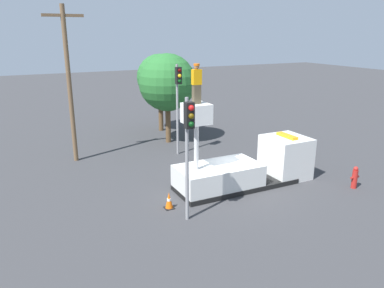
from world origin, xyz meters
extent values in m
plane|color=#38383A|center=(0.00, 0.00, 0.00)|extent=(120.00, 120.00, 0.00)
cube|color=black|center=(0.00, 0.00, 0.12)|extent=(6.13, 2.25, 0.24)
cube|color=silver|center=(-1.02, 0.00, 0.64)|extent=(4.09, 2.19, 1.28)
cube|color=silver|center=(3.07, 0.00, 1.09)|extent=(2.05, 2.19, 2.17)
cube|color=black|center=(4.10, 0.00, 1.52)|extent=(0.03, 1.86, 0.87)
cube|color=orange|center=(3.07, 0.00, 2.24)|extent=(0.36, 1.31, 0.14)
cylinder|color=silver|center=(-2.23, 0.00, 2.43)|extent=(0.22, 0.22, 2.30)
cube|color=white|center=(-2.23, 0.00, 3.93)|extent=(1.10, 1.10, 0.90)
cube|color=brown|center=(-2.23, 0.00, 4.80)|extent=(0.34, 0.26, 0.84)
cube|color=#F29E0C|center=(-2.23, 0.00, 5.55)|extent=(0.40, 0.26, 0.66)
sphere|color=#9E704C|center=(-2.23, 0.00, 5.99)|extent=(0.23, 0.23, 0.23)
cylinder|color=orange|center=(-2.23, 0.00, 6.08)|extent=(0.26, 0.26, 0.09)
cylinder|color=gray|center=(-3.67, -2.01, 2.54)|extent=(0.14, 0.14, 5.07)
cube|color=black|center=(-3.67, -2.22, 4.42)|extent=(0.34, 0.28, 1.00)
sphere|color=red|center=(-3.67, -2.40, 4.73)|extent=(0.22, 0.22, 0.22)
sphere|color=#503C07|center=(-3.67, -2.40, 4.42)|extent=(0.22, 0.22, 0.22)
sphere|color=#083710|center=(-3.67, -2.40, 4.11)|extent=(0.22, 0.22, 0.22)
cylinder|color=gray|center=(-0.45, 6.06, 2.80)|extent=(0.14, 0.14, 5.59)
cube|color=black|center=(-0.45, 5.85, 4.94)|extent=(0.34, 0.28, 1.00)
sphere|color=#490707|center=(-0.45, 5.66, 5.25)|extent=(0.22, 0.22, 0.22)
sphere|color=gold|center=(-0.45, 5.66, 4.94)|extent=(0.22, 0.22, 0.22)
sphere|color=#083710|center=(-0.45, 5.66, 4.63)|extent=(0.22, 0.22, 0.22)
cylinder|color=#B2231E|center=(5.12, -2.78, 0.47)|extent=(0.27, 0.27, 0.94)
sphere|color=#B2231E|center=(5.12, -2.78, 1.01)|extent=(0.23, 0.23, 0.23)
cylinder|color=#B2231E|center=(4.92, -2.78, 0.57)|extent=(0.12, 0.11, 0.11)
cylinder|color=#B2231E|center=(5.31, -2.78, 0.57)|extent=(0.12, 0.11, 0.11)
cube|color=black|center=(-3.95, -0.76, 0.01)|extent=(0.42, 0.42, 0.03)
cone|color=orange|center=(-3.95, -0.76, 0.37)|extent=(0.35, 0.35, 0.75)
cylinder|color=white|center=(-3.95, -0.76, 0.41)|extent=(0.18, 0.18, 0.10)
cylinder|color=brown|center=(0.06, 8.78, 1.41)|extent=(0.36, 0.36, 2.82)
sphere|color=#286B2D|center=(0.06, 8.78, 4.17)|extent=(3.86, 3.86, 3.86)
cylinder|color=brown|center=(0.83, 12.03, 1.46)|extent=(0.36, 0.36, 2.93)
sphere|color=#286B2D|center=(0.83, 12.03, 4.15)|extent=(3.48, 3.48, 3.48)
cylinder|color=brown|center=(-6.45, 7.64, 4.44)|extent=(0.26, 0.26, 8.89)
cube|color=brown|center=(-6.45, 7.64, 8.29)|extent=(2.20, 0.16, 0.16)
camera|label=1|loc=(-9.70, -14.56, 7.42)|focal=35.00mm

